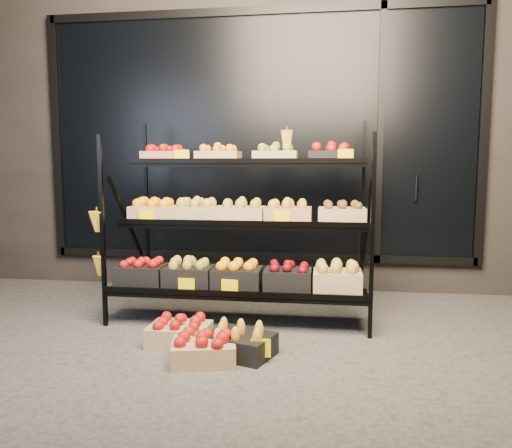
# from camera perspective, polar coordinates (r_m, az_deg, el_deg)

# --- Properties ---
(ground) EXTENTS (24.00, 24.00, 0.00)m
(ground) POSITION_cam_1_polar(r_m,az_deg,el_deg) (3.74, -3.19, -13.05)
(ground) COLOR #514F4C
(ground) RESTS_ON ground
(building) EXTENTS (6.00, 2.08, 3.50)m
(building) POSITION_cam_1_polar(r_m,az_deg,el_deg) (6.10, 1.53, 11.25)
(building) COLOR #2D2826
(building) RESTS_ON ground
(display_rack) EXTENTS (2.18, 1.02, 1.68)m
(display_rack) POSITION_cam_1_polar(r_m,az_deg,el_deg) (4.14, -1.79, 0.08)
(display_rack) COLOR black
(display_rack) RESTS_ON ground
(tag_floor_a) EXTENTS (0.13, 0.01, 0.12)m
(tag_floor_a) POSITION_cam_1_polar(r_m,az_deg,el_deg) (3.40, -8.31, -14.07)
(tag_floor_a) COLOR #EBCF00
(tag_floor_a) RESTS_ON ground
(tag_floor_b) EXTENTS (0.13, 0.01, 0.12)m
(tag_floor_b) POSITION_cam_1_polar(r_m,az_deg,el_deg) (3.30, 0.54, -14.66)
(tag_floor_b) COLOR #EBCF00
(tag_floor_b) RESTS_ON ground
(floor_crate_left) EXTENTS (0.42, 0.32, 0.21)m
(floor_crate_left) POSITION_cam_1_polar(r_m,az_deg,el_deg) (3.65, -8.74, -12.01)
(floor_crate_left) COLOR tan
(floor_crate_left) RESTS_ON ground
(floor_crate_midleft) EXTENTS (0.51, 0.45, 0.21)m
(floor_crate_midleft) POSITION_cam_1_polar(r_m,az_deg,el_deg) (3.42, -1.87, -13.20)
(floor_crate_midleft) COLOR black
(floor_crate_midleft) RESTS_ON ground
(floor_crate_midright) EXTENTS (0.46, 0.38, 0.20)m
(floor_crate_midright) POSITION_cam_1_polar(r_m,az_deg,el_deg) (3.32, -6.01, -13.95)
(floor_crate_midright) COLOR tan
(floor_crate_midright) RESTS_ON ground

